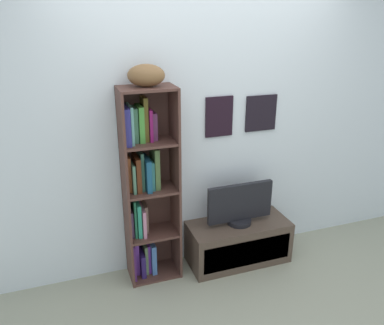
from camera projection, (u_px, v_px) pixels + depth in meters
back_wall at (202, 129)px, 3.36m from camera, size 4.80×0.08×2.50m
bookshelf at (145, 188)px, 3.21m from camera, size 0.44×0.29×1.68m
football at (146, 75)px, 2.86m from camera, size 0.32×0.24×0.17m
tv_stand at (238, 242)px, 3.62m from camera, size 0.93×0.41×0.40m
television at (240, 205)px, 3.48m from camera, size 0.61×0.22×0.39m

